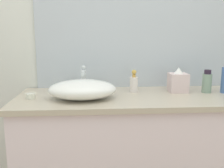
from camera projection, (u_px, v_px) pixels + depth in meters
name	position (u px, v px, depth m)	size (l,w,h in m)	color
bathroom_wall_rear	(117.00, 26.00, 1.83)	(6.00, 0.06, 2.60)	silver
vanity_counter	(139.00, 158.00, 1.68)	(1.55, 0.58, 0.86)	white
sink_basin	(82.00, 89.00, 1.50)	(0.40, 0.30, 0.11)	white
faucet	(83.00, 77.00, 1.66)	(0.03, 0.14, 0.18)	silver
soap_dispenser	(134.00, 83.00, 1.68)	(0.05, 0.05, 0.15)	silver
lotion_bottle	(207.00, 82.00, 1.67)	(0.06, 0.06, 0.15)	gray
tissue_box	(178.00, 81.00, 1.69)	(0.12, 0.12, 0.17)	beige
candle_jar	(31.00, 96.00, 1.51)	(0.06, 0.06, 0.03)	silver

